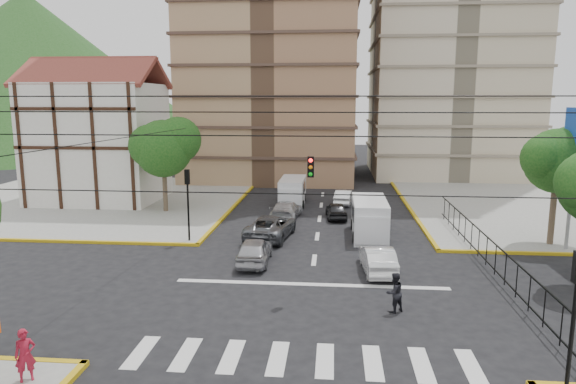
# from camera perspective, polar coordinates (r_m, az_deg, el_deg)

# --- Properties ---
(ground) EXTENTS (160.00, 160.00, 0.00)m
(ground) POSITION_cam_1_polar(r_m,az_deg,el_deg) (23.72, 2.44, -11.23)
(ground) COLOR black
(ground) RESTS_ON ground
(sidewalk_nw) EXTENTS (26.00, 26.00, 0.15)m
(sidewalk_nw) POSITION_cam_1_polar(r_m,az_deg,el_deg) (47.79, -21.02, -0.85)
(sidewalk_nw) COLOR gray
(sidewalk_nw) RESTS_ON ground
(sidewalk_ne) EXTENTS (26.00, 26.00, 0.15)m
(sidewalk_ne) POSITION_cam_1_polar(r_m,az_deg,el_deg) (46.94, 28.94, -1.64)
(sidewalk_ne) COLOR gray
(sidewalk_ne) RESTS_ON ground
(crosswalk_stripes) EXTENTS (12.00, 2.40, 0.01)m
(crosswalk_stripes) POSITION_cam_1_polar(r_m,az_deg,el_deg) (18.27, 1.48, -18.08)
(crosswalk_stripes) COLOR silver
(crosswalk_stripes) RESTS_ON ground
(stop_line) EXTENTS (13.00, 0.40, 0.01)m
(stop_line) POSITION_cam_1_polar(r_m,az_deg,el_deg) (24.84, 2.57, -10.21)
(stop_line) COLOR silver
(stop_line) RESTS_ON ground
(tudor_building) EXTENTS (10.80, 8.05, 12.23)m
(tudor_building) POSITION_cam_1_polar(r_m,az_deg,el_deg) (46.70, -20.31, 5.37)
(tudor_building) COLOR silver
(tudor_building) RESTS_ON ground
(distant_hill) EXTENTS (70.00, 70.00, 28.00)m
(distant_hill) POSITION_cam_1_polar(r_m,az_deg,el_deg) (107.89, -26.75, 11.96)
(distant_hill) COLOR #1C4C19
(distant_hill) RESTS_ON ground
(park_fence) EXTENTS (0.10, 22.50, 1.66)m
(park_fence) POSITION_cam_1_polar(r_m,az_deg,el_deg) (29.06, 21.09, -7.85)
(park_fence) COLOR black
(park_fence) RESTS_ON ground
(tree_park_c) EXTENTS (4.65, 3.80, 7.25)m
(tree_park_c) POSITION_cam_1_polar(r_m,az_deg,el_deg) (33.88, 27.90, 3.38)
(tree_park_c) COLOR #473828
(tree_park_c) RESTS_ON ground
(tree_tudor) EXTENTS (5.39, 4.40, 7.43)m
(tree_tudor) POSITION_cam_1_polar(r_m,az_deg,el_deg) (40.35, -13.56, 5.01)
(tree_tudor) COLOR #473828
(tree_tudor) RESTS_ON ground
(traffic_light_se) EXTENTS (0.28, 0.22, 4.40)m
(traffic_light_se) POSITION_cam_1_polar(r_m,az_deg,el_deg) (16.74, 29.30, -10.50)
(traffic_light_se) COLOR black
(traffic_light_se) RESTS_ON ground
(traffic_light_nw) EXTENTS (0.28, 0.22, 4.40)m
(traffic_light_nw) POSITION_cam_1_polar(r_m,az_deg,el_deg) (31.62, -11.09, -0.11)
(traffic_light_nw) COLOR black
(traffic_light_nw) RESTS_ON ground
(traffic_light_hanging) EXTENTS (18.00, 9.12, 0.92)m
(traffic_light_hanging) POSITION_cam_1_polar(r_m,az_deg,el_deg) (20.24, 2.28, 2.36)
(traffic_light_hanging) COLOR black
(traffic_light_hanging) RESTS_ON ground
(van_right_lane) EXTENTS (2.24, 5.35, 2.41)m
(van_right_lane) POSITION_cam_1_polar(r_m,az_deg,el_deg) (33.00, 9.07, -3.05)
(van_right_lane) COLOR silver
(van_right_lane) RESTS_ON ground
(van_left_lane) EXTENTS (2.09, 4.96, 2.23)m
(van_left_lane) POSITION_cam_1_polar(r_m,az_deg,el_deg) (42.64, 0.48, -0.05)
(van_left_lane) COLOR silver
(van_left_lane) RESTS_ON ground
(car_silver_front_left) EXTENTS (1.73, 4.15, 1.41)m
(car_silver_front_left) POSITION_cam_1_polar(r_m,az_deg,el_deg) (27.73, -3.75, -6.50)
(car_silver_front_left) COLOR #A4A4A8
(car_silver_front_left) RESTS_ON ground
(car_white_front_right) EXTENTS (1.77, 4.26, 1.37)m
(car_white_front_right) POSITION_cam_1_polar(r_m,az_deg,el_deg) (26.67, 9.93, -7.36)
(car_white_front_right) COLOR white
(car_white_front_right) RESTS_ON ground
(car_grey_mid_left) EXTENTS (3.16, 5.60, 1.48)m
(car_grey_mid_left) POSITION_cam_1_polar(r_m,az_deg,el_deg) (32.67, -1.93, -3.85)
(car_grey_mid_left) COLOR #585B60
(car_grey_mid_left) RESTS_ON ground
(car_silver_rear_left) EXTENTS (2.21, 4.69, 1.32)m
(car_silver_rear_left) POSITION_cam_1_polar(r_m,az_deg,el_deg) (37.91, -0.23, -1.99)
(car_silver_rear_left) COLOR #A7A8AC
(car_silver_rear_left) RESTS_ON ground
(car_darkgrey_mid_right) EXTENTS (1.74, 3.70, 1.22)m
(car_darkgrey_mid_right) POSITION_cam_1_polar(r_m,az_deg,el_deg) (38.13, 5.40, -2.04)
(car_darkgrey_mid_right) COLOR black
(car_darkgrey_mid_right) RESTS_ON ground
(car_white_rear_right) EXTENTS (1.81, 3.91, 1.24)m
(car_white_rear_right) POSITION_cam_1_polar(r_m,az_deg,el_deg) (43.40, 6.24, -0.55)
(car_white_rear_right) COLOR white
(car_white_rear_right) RESTS_ON ground
(pedestrian_sw_corner) EXTENTS (0.72, 0.68, 1.66)m
(pedestrian_sw_corner) POSITION_cam_1_polar(r_m,az_deg,el_deg) (18.28, -27.17, -15.82)
(pedestrian_sw_corner) COLOR #A61930
(pedestrian_sw_corner) RESTS_ON sidewalk_sw
(pedestrian_crosswalk) EXTENTS (1.03, 0.99, 1.68)m
(pedestrian_crosswalk) POSITION_cam_1_polar(r_m,az_deg,el_deg) (21.97, 11.73, -10.88)
(pedestrian_crosswalk) COLOR black
(pedestrian_crosswalk) RESTS_ON ground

